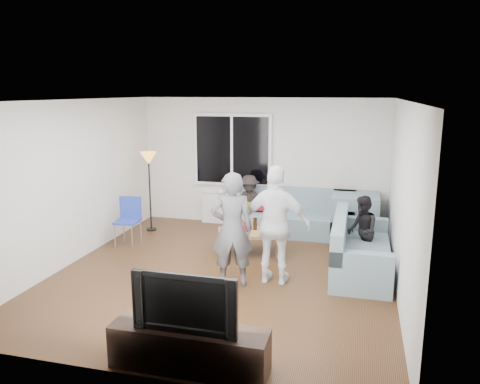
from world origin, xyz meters
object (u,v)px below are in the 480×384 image
(floor_lamp, at_px, (150,192))
(spectator_back, at_px, (249,203))
(spectator_right, at_px, (362,231))
(player_right, at_px, (276,225))
(side_chair, at_px, (127,222))
(tv_console, at_px, (189,348))
(sofa_back_section, at_px, (294,213))
(television, at_px, (188,300))
(sofa_right_section, at_px, (362,245))
(player_left, at_px, (232,229))
(coffee_table, at_px, (251,242))

(floor_lamp, bearing_deg, spectator_back, 14.36)
(spectator_right, bearing_deg, player_right, -62.50)
(side_chair, relative_size, tv_console, 0.54)
(sofa_back_section, xyz_separation_m, television, (-0.36, -4.77, 0.32))
(sofa_right_section, xyz_separation_m, side_chair, (-4.07, 0.25, 0.01))
(side_chair, xyz_separation_m, player_right, (2.87, -0.99, 0.43))
(sofa_back_section, distance_m, television, 4.79)
(spectator_right, bearing_deg, sofa_right_section, -14.11)
(player_left, xyz_separation_m, spectator_right, (1.78, 1.31, -0.27))
(floor_lamp, xyz_separation_m, spectator_right, (4.07, -0.89, -0.22))
(television, bearing_deg, player_left, 93.82)
(sofa_back_section, xyz_separation_m, side_chair, (-2.79, -1.42, 0.01))
(floor_lamp, relative_size, player_left, 0.95)
(coffee_table, relative_size, tv_console, 0.69)
(sofa_right_section, relative_size, side_chair, 2.33)
(tv_console, bearing_deg, television, 0.00)
(player_left, xyz_separation_m, player_right, (0.59, 0.24, 0.04))
(sofa_back_section, distance_m, coffee_table, 1.44)
(coffee_table, relative_size, television, 1.04)
(coffee_table, height_order, spectator_right, spectator_right)
(coffee_table, xyz_separation_m, spectator_right, (1.82, -0.03, 0.36))
(spectator_back, xyz_separation_m, television, (0.53, -4.80, 0.19))
(coffee_table, bearing_deg, sofa_right_section, -11.14)
(sofa_back_section, relative_size, player_left, 1.40)
(sofa_right_section, height_order, floor_lamp, floor_lamp)
(spectator_right, relative_size, television, 1.06)
(floor_lamp, bearing_deg, spectator_right, -12.30)
(player_left, relative_size, spectator_back, 1.48)
(sofa_right_section, height_order, spectator_right, spectator_right)
(spectator_back, relative_size, television, 1.06)
(television, bearing_deg, sofa_right_section, 62.07)
(floor_lamp, xyz_separation_m, tv_console, (2.43, -4.31, -0.56))
(floor_lamp, relative_size, television, 1.48)
(sofa_right_section, height_order, television, television)
(television, bearing_deg, spectator_back, 96.31)
(coffee_table, relative_size, spectator_back, 0.99)
(player_left, distance_m, spectator_right, 2.23)
(sofa_right_section, relative_size, tv_console, 1.25)
(coffee_table, distance_m, side_chair, 2.27)
(tv_console, bearing_deg, coffee_table, 92.93)
(sofa_right_section, xyz_separation_m, floor_lamp, (-4.07, 1.22, 0.36))
(spectator_back, bearing_deg, sofa_back_section, -4.31)
(sofa_back_section, distance_m, player_left, 2.73)
(coffee_table, distance_m, tv_console, 3.46)
(player_right, bearing_deg, tv_console, 82.58)
(sofa_right_section, bearing_deg, player_right, 121.49)
(sofa_right_section, distance_m, player_right, 1.47)
(sofa_right_section, bearing_deg, player_left, 118.68)
(sofa_back_section, relative_size, side_chair, 2.67)
(spectator_right, distance_m, television, 3.80)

